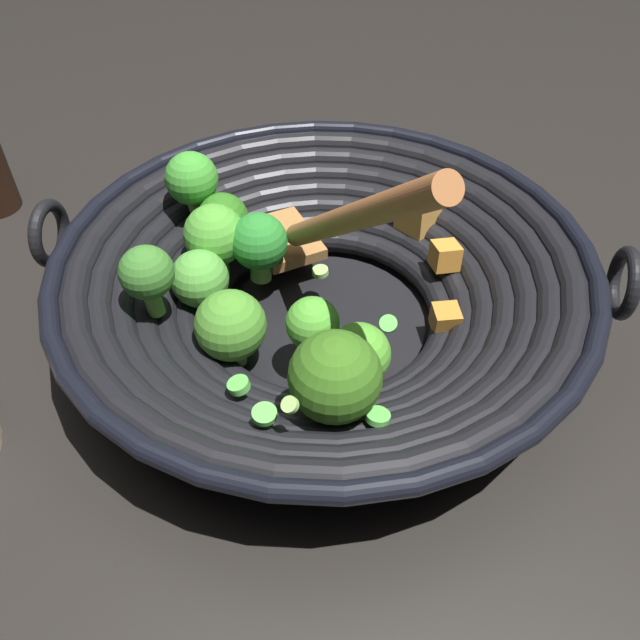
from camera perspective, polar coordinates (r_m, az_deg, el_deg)
name	(u,v)px	position (r m, az deg, el deg)	size (l,w,h in m)	color
ground_plane	(324,328)	(0.54, 0.34, -0.74)	(4.00, 4.00, 0.00)	black
wok	(320,281)	(0.50, 0.02, 3.45)	(0.41, 0.41, 0.22)	black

